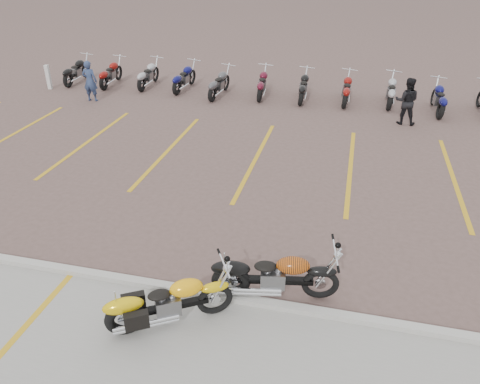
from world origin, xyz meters
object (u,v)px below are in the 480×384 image
(person_a, at_px, (90,81))
(person_b, at_px, (407,101))
(flame_cruiser, at_px, (272,276))
(bollard, at_px, (48,77))
(yellow_cruiser, at_px, (167,304))

(person_a, bearing_deg, person_b, 177.01)
(flame_cruiser, distance_m, bollard, 15.56)
(flame_cruiser, bearing_deg, person_b, 63.17)
(flame_cruiser, bearing_deg, bollard, 126.54)
(yellow_cruiser, distance_m, person_b, 11.69)
(flame_cruiser, xyz_separation_m, person_b, (2.80, 9.77, 0.34))
(yellow_cruiser, height_order, person_a, person_a)
(person_b, bearing_deg, person_a, 6.42)
(person_a, distance_m, bollard, 2.77)
(yellow_cruiser, xyz_separation_m, bollard, (-9.90, 11.61, 0.07))
(person_a, xyz_separation_m, bollard, (-2.56, 1.03, -0.28))
(person_a, relative_size, bollard, 1.56)
(flame_cruiser, distance_m, person_b, 10.17)
(flame_cruiser, bearing_deg, person_a, 122.24)
(yellow_cruiser, height_order, person_b, person_b)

